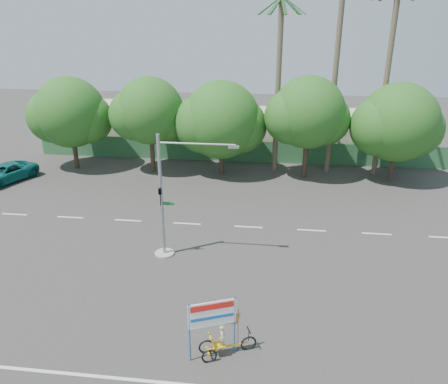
# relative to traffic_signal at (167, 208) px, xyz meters

# --- Properties ---
(ground) EXTENTS (120.00, 120.00, 0.00)m
(ground) POSITION_rel_traffic_signal_xyz_m (2.20, -3.98, -2.92)
(ground) COLOR #33302D
(ground) RESTS_ON ground
(fence) EXTENTS (38.00, 0.08, 2.00)m
(fence) POSITION_rel_traffic_signal_xyz_m (2.20, 17.52, -1.92)
(fence) COLOR #336B3D
(fence) RESTS_ON ground
(building_left) EXTENTS (12.00, 8.00, 4.00)m
(building_left) POSITION_rel_traffic_signal_xyz_m (-7.80, 22.02, -0.92)
(building_left) COLOR beige
(building_left) RESTS_ON ground
(building_right) EXTENTS (14.00, 8.00, 3.60)m
(building_right) POSITION_rel_traffic_signal_xyz_m (10.20, 22.02, -1.12)
(building_right) COLOR beige
(building_right) RESTS_ON ground
(tree_far_left) EXTENTS (7.14, 6.00, 7.96)m
(tree_far_left) POSITION_rel_traffic_signal_xyz_m (-11.85, 14.02, 1.84)
(tree_far_left) COLOR #473828
(tree_far_left) RESTS_ON ground
(tree_left) EXTENTS (6.66, 5.60, 8.07)m
(tree_left) POSITION_rel_traffic_signal_xyz_m (-4.85, 14.02, 2.14)
(tree_left) COLOR #473828
(tree_left) RESTS_ON ground
(tree_center) EXTENTS (7.62, 6.40, 7.85)m
(tree_center) POSITION_rel_traffic_signal_xyz_m (1.14, 14.02, 1.55)
(tree_center) COLOR #473828
(tree_center) RESTS_ON ground
(tree_right) EXTENTS (6.90, 5.80, 8.36)m
(tree_right) POSITION_rel_traffic_signal_xyz_m (8.15, 14.02, 2.32)
(tree_right) COLOR #473828
(tree_right) RESTS_ON ground
(tree_far_right) EXTENTS (7.38, 6.20, 7.94)m
(tree_far_right) POSITION_rel_traffic_signal_xyz_m (15.15, 14.02, 1.73)
(tree_far_right) COLOR #473828
(tree_far_right) RESTS_ON ground
(palm_tall) EXTENTS (3.73, 3.79, 17.45)m
(palm_tall) POSITION_rel_traffic_signal_xyz_m (10.20, 15.52, 7.55)
(palm_tall) COLOR #70604C
(palm_tall) RESTS_ON ground
(palm_mid) EXTENTS (3.73, 3.79, 15.45)m
(palm_mid) POSITION_rel_traffic_signal_xyz_m (14.20, 15.52, 6.48)
(palm_mid) COLOR #70604C
(palm_mid) RESTS_ON ground
(palm_short) EXTENTS (3.73, 3.79, 14.45)m
(palm_short) POSITION_rel_traffic_signal_xyz_m (5.70, 15.52, 5.94)
(palm_short) COLOR #70604C
(palm_short) RESTS_ON ground
(traffic_signal) EXTENTS (4.72, 1.10, 7.00)m
(traffic_signal) POSITION_rel_traffic_signal_xyz_m (0.00, 0.00, 0.00)
(traffic_signal) COLOR gray
(traffic_signal) RESTS_ON ground
(trike_billboard) EXTENTS (2.60, 1.25, 2.72)m
(trike_billboard) POSITION_rel_traffic_signal_xyz_m (3.82, -7.51, -1.82)
(trike_billboard) COLOR black
(trike_billboard) RESTS_ON ground
(pickup_truck) EXTENTS (4.20, 5.72, 1.44)m
(pickup_truck) POSITION_rel_traffic_signal_xyz_m (-16.02, 9.92, -2.20)
(pickup_truck) COLOR #0E625C
(pickup_truck) RESTS_ON ground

